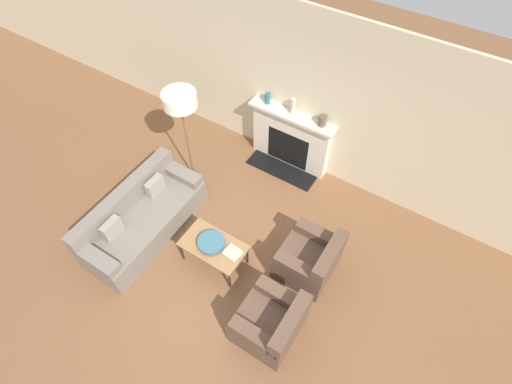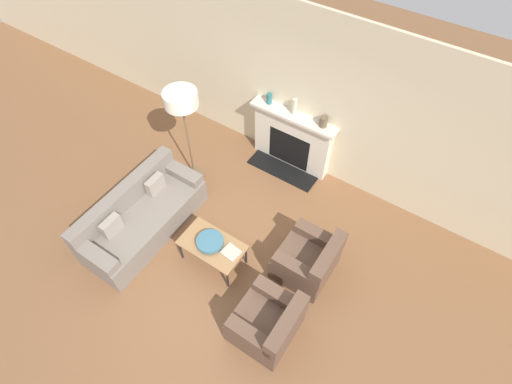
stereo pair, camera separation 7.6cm
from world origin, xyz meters
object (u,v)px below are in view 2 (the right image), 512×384
Objects in this scene: mantel_vase_center_left at (294,107)px; mantel_vase_center_right at (324,122)px; couch at (142,217)px; armchair_far at (308,260)px; mantel_vase_left at (269,99)px; armchair_near at (268,323)px; coffee_table at (212,246)px; fireplace at (292,140)px; floor_lamp at (182,105)px; book at (231,252)px; bowl at (210,242)px.

mantel_vase_center_right is (0.53, 0.00, -0.06)m from mantel_vase_center_left.
couch is 2.65m from armchair_far.
mantel_vase_center_right is (1.01, 0.00, -0.01)m from mantel_vase_left.
couch is at bearing -97.37° from armchair_near.
armchair_far is 1.41m from coffee_table.
couch is at bearing -173.37° from coffee_table.
mantel_vase_center_left is at bearing 137.42° from fireplace.
mantel_vase_center_left is at bearing 45.37° from floor_lamp.
armchair_near is at bearing -32.39° from floor_lamp.
floor_lamp is 10.27× the size of mantel_vase_center_right.
book is (-0.95, -0.57, 0.16)m from armchair_far.
floor_lamp is at bearing 2.01° from couch.
coffee_table is 2.60m from mantel_vase_left.
book is at bearing -34.44° from floor_lamp.
coffee_table is at bearing -100.34° from mantel_vase_center_right.
book is (1.58, 0.19, 0.16)m from couch.
floor_lamp reaches higher than fireplace.
bowl is (-1.29, -0.62, 0.20)m from armchair_far.
bowl is 0.21× the size of floor_lamp.
coffee_table is (0.07, -2.39, -0.13)m from fireplace.
mantel_vase_left is at bearing 102.57° from bowl.
mantel_vase_left is at bearing 116.94° from book.
book is 2.53m from mantel_vase_center_left.
fireplace is at bearing -25.29° from couch.
mantel_vase_center_left is at bearing -24.87° from couch.
book is at bearing -69.66° from mantel_vase_left.
bowl is at bearing -110.18° from armchair_near.
book is at bearing 7.59° from bowl.
armchair_far is 4.58× the size of mantel_vase_center_right.
floor_lamp reaches higher than mantel_vase_left.
fireplace is at bearing 105.87° from book.
fireplace is at bearing -1.69° from mantel_vase_left.
armchair_far is at bearing 180.00° from armchair_near.
armchair_near is 0.86× the size of coffee_table.
armchair_far is 2.08× the size of bowl.
bowl is at bearing -176.78° from coffee_table.
mantel_vase_center_right reaches higher than bowl.
mantel_vase_left is at bearing 180.00° from mantel_vase_center_right.
armchair_far is at bearing -53.09° from fireplace.
armchair_far is (1.34, -1.78, -0.24)m from fireplace.
armchair_near is 3.33m from mantel_vase_center_left.
armchair_far is 0.45× the size of floor_lamp.
armchair_far is 2.94m from floor_lamp.
couch is 2.54× the size of armchair_near.
armchair_near is 1.00× the size of armchair_far.
floor_lamp is at bearing 152.16° from book.
fireplace is at bearing -143.09° from armchair_far.
bowl is 2.05m from floor_lamp.
couch is at bearing -114.87° from mantel_vase_center_left.
mantel_vase_left is at bearing 178.31° from fireplace.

